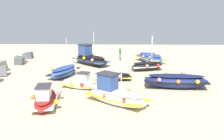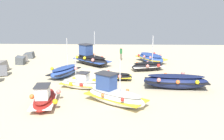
{
  "view_description": "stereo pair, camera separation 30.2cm",
  "coord_description": "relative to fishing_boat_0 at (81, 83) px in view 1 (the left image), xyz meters",
  "views": [
    {
      "loc": [
        -24.53,
        -2.57,
        6.34
      ],
      "look_at": [
        -1.92,
        -1.96,
        0.9
      ],
      "focal_mm": 39.91,
      "sensor_mm": 36.0,
      "label": 1
    },
    {
      "loc": [
        -24.52,
        -2.87,
        6.34
      ],
      "look_at": [
        -1.92,
        -1.96,
        0.9
      ],
      "focal_mm": 39.91,
      "sensor_mm": 36.0,
      "label": 2
    }
  ],
  "objects": [
    {
      "name": "ground_plane",
      "position": [
        4.83,
        -0.54,
        -0.46
      ],
      "size": [
        45.12,
        45.12,
        0.0
      ],
      "primitive_type": "plane",
      "color": "beige"
    },
    {
      "name": "fishing_boat_4",
      "position": [
        3.69,
        2.2,
        0.08
      ],
      "size": [
        4.29,
        2.89,
        3.77
      ],
      "rotation": [
        0.0,
        0.0,
        2.79
      ],
      "color": "#2D4C9E",
      "rests_on": "ground_plane"
    },
    {
      "name": "fishing_boat_3",
      "position": [
        10.98,
        -7.03,
        0.11
      ],
      "size": [
        4.91,
        3.77,
        3.43
      ],
      "rotation": [
        0.0,
        0.0,
        0.5
      ],
      "color": "#2D4C9E",
      "rests_on": "ground_plane"
    },
    {
      "name": "person_walking",
      "position": [
        11.97,
        -3.31,
        0.54
      ],
      "size": [
        0.32,
        0.32,
        1.73
      ],
      "rotation": [
        0.0,
        0.0,
        1.47
      ],
      "color": "brown",
      "rests_on": "ground_plane"
    },
    {
      "name": "fishing_boat_6",
      "position": [
        6.49,
        -6.19,
        0.05
      ],
      "size": [
        2.23,
        3.77,
        3.74
      ],
      "rotation": [
        0.0,
        0.0,
        1.87
      ],
      "color": "black",
      "rests_on": "ground_plane"
    },
    {
      "name": "fishing_boat_0",
      "position": [
        0.0,
        0.0,
        0.0
      ],
      "size": [
        2.26,
        3.62,
        2.67
      ],
      "rotation": [
        0.0,
        0.0,
        4.42
      ],
      "color": "white",
      "rests_on": "ground_plane"
    },
    {
      "name": "fishing_boat_1",
      "position": [
        0.38,
        -7.91,
        0.16
      ],
      "size": [
        2.74,
        5.42,
        1.26
      ],
      "rotation": [
        0.0,
        0.0,
        1.5
      ],
      "color": "navy",
      "rests_on": "ground_plane"
    },
    {
      "name": "fishing_boat_5",
      "position": [
        -3.38,
        -2.91,
        0.2
      ],
      "size": [
        3.98,
        4.71,
        3.21
      ],
      "rotation": [
        0.0,
        0.0,
        0.96
      ],
      "color": "white",
      "rests_on": "ground_plane"
    },
    {
      "name": "breakwater_rocks",
      "position": [
        5.13,
        8.84,
        0.0
      ],
      "size": [
        18.02,
        2.54,
        1.33
      ],
      "color": "slate",
      "rests_on": "ground_plane"
    },
    {
      "name": "fishing_boat_8",
      "position": [
        2.69,
        -2.7,
        -0.12
      ],
      "size": [
        1.89,
        3.44,
        0.75
      ],
      "rotation": [
        0.0,
        0.0,
        4.66
      ],
      "color": "black",
      "rests_on": "ground_plane"
    },
    {
      "name": "fishing_boat_2",
      "position": [
        9.32,
        0.29,
        0.3
      ],
      "size": [
        4.92,
        5.06,
        4.01
      ],
      "rotation": [
        0.0,
        0.0,
        0.81
      ],
      "color": "black",
      "rests_on": "ground_plane"
    },
    {
      "name": "fishing_boat_7",
      "position": [
        -3.95,
        1.81,
        0.05
      ],
      "size": [
        4.05,
        2.11,
        1.59
      ],
      "rotation": [
        0.0,
        0.0,
        3.27
      ],
      "color": "maroon",
      "rests_on": "ground_plane"
    }
  ]
}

